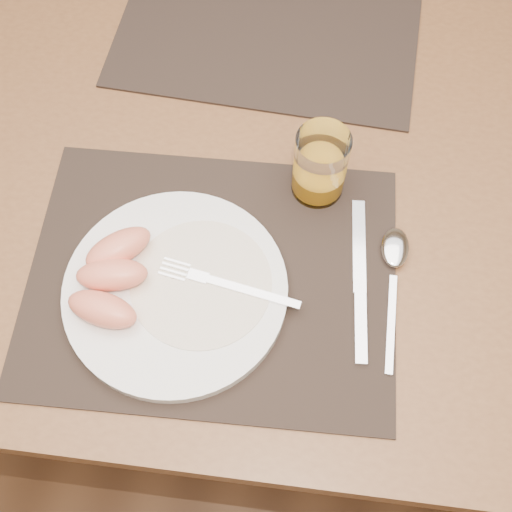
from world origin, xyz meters
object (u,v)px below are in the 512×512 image
object	(u,v)px
fork	(217,282)
juice_glass	(320,167)
plate	(176,290)
spoon	(395,258)
placemat_far	(271,20)
placemat_near	(212,278)
knife	(360,292)
table	(255,171)

from	to	relation	value
fork	juice_glass	bearing A→B (deg)	55.87
fork	plate	bearing A→B (deg)	-165.10
spoon	juice_glass	distance (m)	0.15
placemat_far	juice_glass	bearing A→B (deg)	-72.18
placemat_near	plate	size ratio (longest dim) A/B	1.67
plate	fork	world-z (taller)	fork
fork	placemat_near	bearing A→B (deg)	124.98
plate	knife	bearing A→B (deg)	7.01
table	knife	distance (m)	0.28
placemat_near	juice_glass	size ratio (longest dim) A/B	4.39
knife	placemat_far	bearing A→B (deg)	109.83
plate	knife	xyz separation A→B (m)	(0.22, 0.03, -0.01)
placemat_far	spoon	bearing A→B (deg)	-63.04
fork	juice_glass	world-z (taller)	juice_glass
spoon	juice_glass	xyz separation A→B (m)	(-0.10, 0.10, 0.04)
knife	plate	bearing A→B (deg)	-172.99
placemat_far	plate	bearing A→B (deg)	-97.64
placemat_near	plate	world-z (taller)	plate
table	fork	bearing A→B (deg)	-93.98
placemat_near	placemat_far	xyz separation A→B (m)	(0.02, 0.44, 0.00)
table	placemat_far	size ratio (longest dim) A/B	3.11
knife	spoon	xyz separation A→B (m)	(0.04, 0.05, 0.00)
placemat_far	plate	world-z (taller)	plate
placemat_far	spoon	world-z (taller)	spoon
spoon	juice_glass	size ratio (longest dim) A/B	1.87
table	fork	distance (m)	0.26
placemat_near	knife	bearing A→B (deg)	0.22
spoon	table	bearing A→B (deg)	139.02
placemat_near	spoon	xyz separation A→B (m)	(0.22, 0.05, 0.01)
table	placemat_far	world-z (taller)	placemat_far
table	fork	size ratio (longest dim) A/B	8.01
placemat_far	table	bearing A→B (deg)	-89.30
placemat_far	knife	bearing A→B (deg)	-70.17
plate	juice_glass	world-z (taller)	juice_glass
plate	juice_glass	distance (m)	0.24
knife	juice_glass	world-z (taller)	juice_glass
fork	juice_glass	distance (m)	0.19
placemat_far	plate	distance (m)	0.47
placemat_near	placemat_far	bearing A→B (deg)	87.02
table	juice_glass	world-z (taller)	juice_glass
fork	knife	distance (m)	0.17
placemat_near	juice_glass	world-z (taller)	juice_glass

